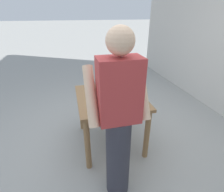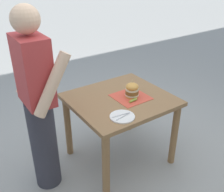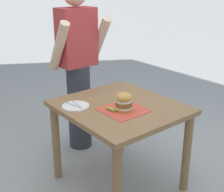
# 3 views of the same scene
# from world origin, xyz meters

# --- Properties ---
(ground_plane) EXTENTS (80.00, 80.00, 0.00)m
(ground_plane) POSITION_xyz_m (0.00, 0.00, 0.00)
(ground_plane) COLOR #9E9E99
(patio_table) EXTENTS (0.87, 0.96, 0.75)m
(patio_table) POSITION_xyz_m (0.00, 0.00, 0.62)
(patio_table) COLOR olive
(patio_table) RESTS_ON ground
(serving_paper) EXTENTS (0.33, 0.33, 0.00)m
(serving_paper) POSITION_xyz_m (-0.04, -0.09, 0.75)
(serving_paper) COLOR #D64C38
(serving_paper) RESTS_ON patio_table
(sandwich) EXTENTS (0.14, 0.14, 0.18)m
(sandwich) POSITION_xyz_m (-0.05, -0.10, 0.82)
(sandwich) COLOR gold
(sandwich) RESTS_ON serving_paper
(pickle_spear) EXTENTS (0.03, 0.09, 0.02)m
(pickle_spear) POSITION_xyz_m (-0.13, -0.05, 0.76)
(pickle_spear) COLOR #8EA83D
(pickle_spear) RESTS_ON serving_paper
(side_plate_with_forks) EXTENTS (0.22, 0.22, 0.02)m
(side_plate_with_forks) POSITION_xyz_m (-0.30, 0.20, 0.75)
(side_plate_with_forks) COLOR white
(side_plate_with_forks) RESTS_ON patio_table
(diner_across_table) EXTENTS (0.55, 0.35, 1.69)m
(diner_across_table) POSITION_xyz_m (0.11, 0.78, 0.88)
(diner_across_table) COLOR #33333D
(diner_across_table) RESTS_ON ground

